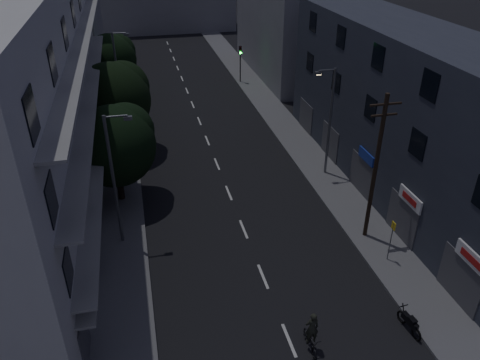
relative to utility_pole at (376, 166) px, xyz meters
name	(u,v)px	position (x,y,z in m)	size (l,w,h in m)	color
ground	(206,138)	(-7.03, 16.42, -4.87)	(160.00, 160.00, 0.00)	black
sidewalk_left	(119,146)	(-14.53, 16.42, -4.79)	(3.00, 90.00, 0.15)	#565659
sidewalk_right	(288,130)	(0.47, 16.42, -4.79)	(3.00, 90.00, 0.15)	#565659
lane_markings	(196,112)	(-7.03, 22.67, -4.86)	(0.15, 60.50, 0.01)	beige
building_left	(33,100)	(-19.00, 9.42, 2.13)	(7.00, 36.00, 14.00)	#B5B5B0
building_right	(407,113)	(4.97, 5.42, 0.63)	(6.19, 28.00, 11.00)	#2A2E39
building_far_left	(69,4)	(-19.03, 39.42, 3.13)	(6.00, 20.00, 16.00)	slate
building_far_right	(281,18)	(4.97, 33.42, 1.63)	(6.00, 20.00, 13.00)	slate
tree_near	(115,143)	(-14.33, 7.76, -0.56)	(5.39, 5.39, 6.65)	black
tree_mid	(113,97)	(-14.41, 15.35, -0.13)	(5.96, 5.96, 7.34)	black
tree_far	(111,58)	(-14.73, 28.88, -0.60)	(5.31, 5.31, 6.57)	black
traffic_signal_far_right	(240,56)	(-0.60, 30.72, -1.77)	(0.28, 0.37, 4.10)	black
traffic_signal_far_left	(125,58)	(-13.33, 32.86, -1.77)	(0.28, 0.37, 4.10)	black
street_lamp_left_near	(115,175)	(-14.29, 2.80, -0.27)	(1.51, 0.25, 8.00)	#55585D
street_lamp_right	(329,117)	(0.53, 7.98, -0.27)	(1.51, 0.25, 8.00)	slate
street_lamp_left_far	(118,72)	(-13.95, 22.59, -0.27)	(1.51, 0.25, 8.00)	slate
utility_pole	(376,166)	(0.00, 0.00, 0.00)	(1.80, 0.24, 9.00)	black
bus_stop_sign	(392,234)	(0.18, -2.43, -2.98)	(0.06, 0.35, 2.52)	#595B60
motorcycle	(409,323)	(-1.33, -7.26, -4.42)	(0.51, 1.77, 1.14)	black
cyclist	(311,337)	(-6.25, -7.22, -4.14)	(0.63, 1.71, 2.15)	black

